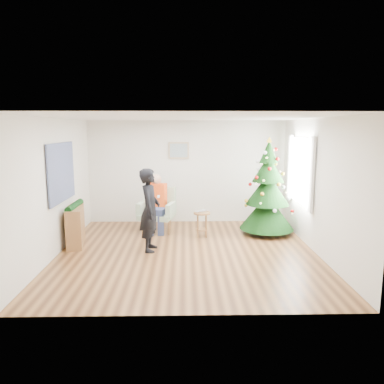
{
  "coord_description": "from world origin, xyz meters",
  "views": [
    {
      "loc": [
        -0.05,
        -7.02,
        2.4
      ],
      "look_at": [
        0.1,
        0.6,
        1.1
      ],
      "focal_mm": 35.0,
      "sensor_mm": 36.0,
      "label": 1
    }
  ],
  "objects_px": {
    "standing_man": "(150,210)",
    "console": "(75,226)",
    "armchair": "(157,215)",
    "christmas_tree": "(268,191)",
    "stool": "(202,224)"
  },
  "relations": [
    {
      "from": "christmas_tree",
      "to": "stool",
      "type": "relative_size",
      "value": 3.94
    },
    {
      "from": "stool",
      "to": "console",
      "type": "bearing_deg",
      "value": -169.28
    },
    {
      "from": "christmas_tree",
      "to": "standing_man",
      "type": "distance_m",
      "value": 2.83
    },
    {
      "from": "stool",
      "to": "console",
      "type": "height_order",
      "value": "console"
    },
    {
      "from": "christmas_tree",
      "to": "standing_man",
      "type": "relative_size",
      "value": 1.36
    },
    {
      "from": "armchair",
      "to": "console",
      "type": "distance_m",
      "value": 1.92
    },
    {
      "from": "stool",
      "to": "christmas_tree",
      "type": "bearing_deg",
      "value": 8.94
    },
    {
      "from": "christmas_tree",
      "to": "console",
      "type": "height_order",
      "value": "christmas_tree"
    },
    {
      "from": "stool",
      "to": "console",
      "type": "distance_m",
      "value": 2.71
    },
    {
      "from": "stool",
      "to": "standing_man",
      "type": "height_order",
      "value": "standing_man"
    },
    {
      "from": "stool",
      "to": "standing_man",
      "type": "distance_m",
      "value": 1.51
    },
    {
      "from": "christmas_tree",
      "to": "stool",
      "type": "distance_m",
      "value": 1.68
    },
    {
      "from": "standing_man",
      "to": "console",
      "type": "height_order",
      "value": "standing_man"
    },
    {
      "from": "armchair",
      "to": "console",
      "type": "height_order",
      "value": "armchair"
    },
    {
      "from": "standing_man",
      "to": "console",
      "type": "relative_size",
      "value": 1.64
    }
  ]
}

